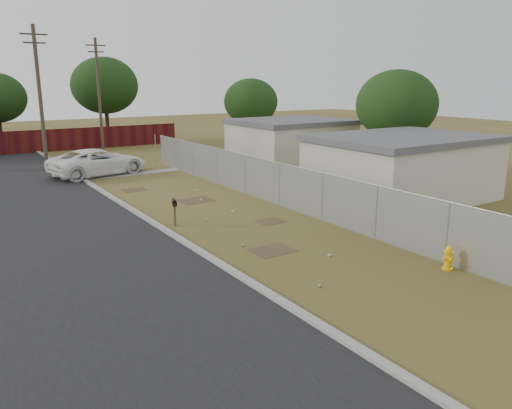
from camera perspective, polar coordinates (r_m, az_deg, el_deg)
ground at (r=21.62m, az=-3.98°, el=-1.21°), size 120.00×120.00×0.00m
street at (r=27.11m, az=-25.24°, el=0.63°), size 15.10×60.00×0.12m
chainlink_fence at (r=23.88m, az=1.33°, el=2.25°), size 0.10×27.06×2.02m
utility_poles at (r=39.46m, az=-24.20°, el=11.41°), size 12.60×8.24×9.00m
houses at (r=29.43m, az=9.66°, el=5.80°), size 9.30×17.24×3.10m
horizon_trees at (r=43.23m, az=-18.84°, el=11.91°), size 33.32×31.94×7.78m
fire_hydrant at (r=16.44m, az=21.13°, el=-5.75°), size 0.39×0.39×0.79m
mailbox at (r=20.05m, az=-9.30°, el=-0.03°), size 0.29×0.47×1.09m
pickup_truck at (r=32.01m, az=-17.60°, el=4.65°), size 6.35×3.98×1.63m
scattered_litter at (r=20.17m, az=-2.13°, el=-2.19°), size 2.72×13.21×0.07m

